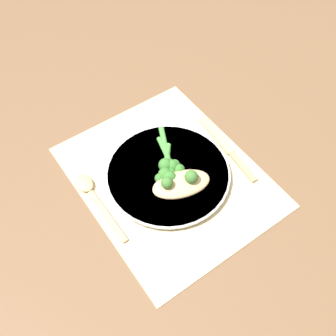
{
  "coord_description": "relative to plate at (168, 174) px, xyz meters",
  "views": [
    {
      "loc": [
        0.39,
        -0.28,
        0.71
      ],
      "look_at": [
        0.0,
        0.0,
        0.03
      ],
      "focal_mm": 42.0,
      "sensor_mm": 36.0,
      "label": 1
    }
  ],
  "objects": [
    {
      "name": "ground_plane",
      "position": [
        0.0,
        0.0,
        -0.01
      ],
      "size": [
        3.0,
        3.0,
        0.0
      ],
      "primitive_type": "plane",
      "color": "brown"
    },
    {
      "name": "broccoli_stalk_front",
      "position": [
        -0.0,
        0.01,
        0.02
      ],
      "size": [
        0.11,
        0.05,
        0.03
      ],
      "rotation": [
        0.0,
        0.0,
        10.74
      ],
      "color": "green",
      "rests_on": "plate"
    },
    {
      "name": "pesto_dollop_primary",
      "position": [
        0.04,
        -0.03,
        0.04
      ],
      "size": [
        0.03,
        0.03,
        0.03
      ],
      "color": "#3D702D",
      "rests_on": "chicken_fillet"
    },
    {
      "name": "spoon",
      "position": [
        -0.06,
        -0.16,
        -0.0
      ],
      "size": [
        0.19,
        0.03,
        0.01
      ],
      "rotation": [
        0.0,
        0.0,
        1.58
      ],
      "color": "tan",
      "rests_on": "placemat"
    },
    {
      "name": "broccoli_stalk_left",
      "position": [
        -0.02,
        0.01,
        0.02
      ],
      "size": [
        0.12,
        0.08,
        0.03
      ],
      "rotation": [
        0.0,
        0.0,
        10.55
      ],
      "color": "green",
      "rests_on": "plate"
    },
    {
      "name": "knife",
      "position": [
        0.02,
        0.15,
        -0.01
      ],
      "size": [
        0.21,
        0.04,
        0.01
      ],
      "rotation": [
        0.0,
        0.0,
        1.47
      ],
      "color": "tan",
      "rests_on": "placemat"
    },
    {
      "name": "broccoli_stalk_rear",
      "position": [
        0.01,
        -0.01,
        0.02
      ],
      "size": [
        0.1,
        0.08,
        0.03
      ],
      "rotation": [
        0.0,
        0.0,
        10.3
      ],
      "color": "green",
      "rests_on": "plate"
    },
    {
      "name": "placemat",
      "position": [
        0.0,
        0.0,
        -0.01
      ],
      "size": [
        0.44,
        0.36,
        0.0
      ],
      "color": "#C6B289",
      "rests_on": "ground_plane"
    },
    {
      "name": "chicken_fillet",
      "position": [
        0.05,
        -0.0,
        0.02
      ],
      "size": [
        0.1,
        0.14,
        0.02
      ],
      "rotation": [
        0.0,
        0.0,
        7.55
      ],
      "color": "tan",
      "rests_on": "plate"
    },
    {
      "name": "pesto_dollop_secondary",
      "position": [
        0.06,
        0.02,
        0.04
      ],
      "size": [
        0.03,
        0.03,
        0.03
      ],
      "color": "#3D702D",
      "rests_on": "chicken_fillet"
    },
    {
      "name": "plate",
      "position": [
        0.0,
        0.0,
        0.0
      ],
      "size": [
        0.27,
        0.27,
        0.01
      ],
      "color": "white",
      "rests_on": "placemat"
    }
  ]
}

